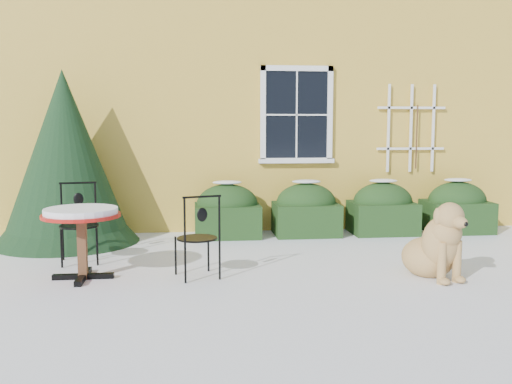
{
  "coord_description": "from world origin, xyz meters",
  "views": [
    {
      "loc": [
        -0.83,
        -6.59,
        1.78
      ],
      "look_at": [
        0.0,
        1.0,
        0.9
      ],
      "focal_mm": 40.0,
      "sensor_mm": 36.0,
      "label": 1
    }
  ],
  "objects": [
    {
      "name": "dog",
      "position": [
        1.99,
        -0.3,
        0.38
      ],
      "size": [
        0.76,
        1.06,
        0.95
      ],
      "rotation": [
        0.0,
        0.0,
        0.28
      ],
      "color": "tan",
      "rests_on": "ground"
    },
    {
      "name": "house",
      "position": [
        0.0,
        7.0,
        3.22
      ],
      "size": [
        12.4,
        8.4,
        6.4
      ],
      "color": "yellow",
      "rests_on": "ground"
    },
    {
      "name": "ground",
      "position": [
        0.0,
        0.0,
        0.0
      ],
      "size": [
        80.0,
        80.0,
        0.0
      ],
      "primitive_type": "plane",
      "color": "white",
      "rests_on": "ground"
    },
    {
      "name": "hedge_row",
      "position": [
        1.65,
        2.55,
        0.4
      ],
      "size": [
        4.95,
        0.8,
        0.91
      ],
      "color": "black",
      "rests_on": "ground"
    },
    {
      "name": "evergreen_shrub",
      "position": [
        -2.78,
        2.33,
        1.06
      ],
      "size": [
        2.18,
        2.18,
        2.63
      ],
      "rotation": [
        0.0,
        0.0,
        -0.17
      ],
      "color": "black",
      "rests_on": "ground"
    },
    {
      "name": "patio_chair_far",
      "position": [
        -2.34,
        0.99,
        0.52
      ],
      "size": [
        0.54,
        0.53,
        1.05
      ],
      "rotation": [
        0.0,
        0.0,
        0.18
      ],
      "color": "black",
      "rests_on": "ground"
    },
    {
      "name": "bistro_table",
      "position": [
        -2.14,
        0.12,
        0.7
      ],
      "size": [
        0.9,
        0.9,
        0.84
      ],
      "rotation": [
        0.0,
        0.0,
        -0.32
      ],
      "color": "black",
      "rests_on": "ground"
    },
    {
      "name": "patio_chair_near",
      "position": [
        -0.79,
        0.02,
        0.5
      ],
      "size": [
        0.55,
        0.55,
        1.0
      ],
      "rotation": [
        0.0,
        0.0,
        3.44
      ],
      "color": "black",
      "rests_on": "ground"
    }
  ]
}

